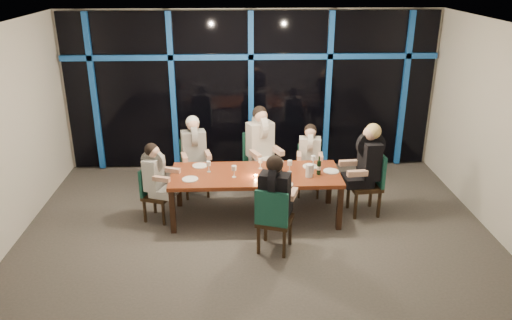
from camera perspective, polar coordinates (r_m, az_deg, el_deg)
The scene contains 29 objects.
room at distance 6.47m, azimuth 0.22°, elevation 6.06°, with size 7.04×7.00×3.02m.
window_wall at distance 9.43m, azimuth -0.52°, elevation 8.11°, with size 6.86×0.43×2.94m.
dining_table at distance 7.68m, azimuth -0.06°, elevation -2.00°, with size 2.60×1.00×0.75m.
chair_far_left at distance 8.64m, azimuth -7.06°, elevation -0.45°, with size 0.53×0.53×0.96m.
chair_far_mid at distance 8.69m, azimuth 0.32°, elevation 0.21°, with size 0.63×0.63×1.04m.
chair_far_right at distance 8.63m, azimuth 6.05°, elevation -0.82°, with size 0.44×0.44×0.86m.
chair_end_left at distance 7.88m, azimuth -11.67°, elevation -3.44°, with size 0.51×0.51×0.86m.
chair_end_right at distance 8.07m, azimuth 12.96°, elevation -2.23°, with size 0.52×0.52×1.02m.
chair_near_mid at distance 6.81m, azimuth 2.00°, elevation -6.57°, with size 0.58×0.58×0.98m.
diner_far_left at distance 8.43m, azimuth -7.10°, elevation 1.74°, with size 0.54×0.64×0.93m.
diner_far_mid at distance 8.47m, azimuth 0.59°, elevation 2.60°, with size 0.65×0.72×1.02m.
diner_far_right at distance 8.43m, azimuth 6.15°, elevation 1.15°, with size 0.45×0.56×0.84m.
diner_end_left at distance 7.71m, azimuth -11.38°, elevation -1.21°, with size 0.59×0.52×0.84m.
diner_end_right at distance 7.89m, azimuth 12.61°, elevation 0.42°, with size 0.66×0.53×1.00m.
diner_near_mid at distance 6.71m, azimuth 2.22°, elevation -3.33°, with size 0.59×0.67×0.95m.
plate_far_left at distance 7.96m, azimuth -6.44°, elevation -0.66°, with size 0.24×0.24×0.01m, color white.
plate_far_mid at distance 8.09m, azimuth 2.33°, elevation -0.17°, with size 0.24×0.24×0.01m, color white.
plate_far_right at distance 7.93m, azimuth 6.22°, elevation -0.74°, with size 0.24×0.24×0.01m, color white.
plate_end_left at distance 7.49m, azimuth -7.54°, elevation -2.19°, with size 0.24×0.24×0.01m, color white.
plate_end_right at distance 7.80m, azimuth 8.58°, elevation -1.27°, with size 0.24×0.24×0.01m, color white.
plate_near_mid at distance 7.28m, azimuth 3.31°, elevation -2.77°, with size 0.24×0.24×0.01m, color white.
wine_bottle at distance 7.63m, azimuth 7.20°, elevation -0.85°, with size 0.07×0.07×0.29m.
water_pitcher at distance 7.54m, azimuth 6.11°, elevation -1.21°, with size 0.13×0.11×0.20m.
tea_light at distance 7.54m, azimuth -0.03°, elevation -1.80°, with size 0.04×0.04×0.03m, color #FA9C4B.
wine_glass_a at distance 7.47m, azimuth -2.54°, elevation -1.01°, with size 0.07×0.07×0.19m.
wine_glass_b at distance 7.78m, azimuth 0.50°, elevation -0.14°, with size 0.06×0.06×0.17m.
wine_glass_c at distance 7.66m, azimuth 3.88°, elevation -0.43°, with size 0.07×0.07×0.19m.
wine_glass_d at distance 7.69m, azimuth -5.44°, elevation -0.48°, with size 0.07×0.07×0.17m.
wine_glass_e at distance 7.91m, azimuth 6.58°, elevation 0.14°, with size 0.07×0.07×0.18m.
Camera 1 is at (-0.28, -6.22, 3.78)m, focal length 35.00 mm.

